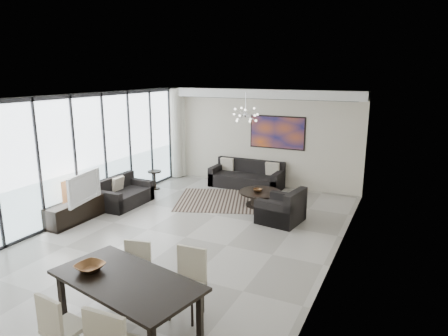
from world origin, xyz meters
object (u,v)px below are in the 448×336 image
Objects in this scene: television at (80,187)px; dining_table at (126,285)px; coffee_table at (260,198)px; sofa_main at (247,178)px; tv_console at (77,211)px.

television is 0.54× the size of dining_table.
coffee_table is 0.50× the size of dining_table.
sofa_main is 1.36× the size of tv_console.
sofa_main is 4.95m from television.
coffee_table is at bearing -56.30° from sofa_main.
dining_table is (1.28, -7.17, 0.49)m from sofa_main.
tv_console is 0.61m from television.
sofa_main is 7.30m from dining_table.
coffee_table is 1.76m from sofa_main.
tv_console is at bearing -140.31° from coffee_table.
coffee_table is 4.50m from tv_console.
dining_table is at bearing -138.73° from television.
dining_table is at bearing -79.90° from sofa_main.
coffee_table is 0.69× the size of tv_console.
dining_table reaches higher than coffee_table.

